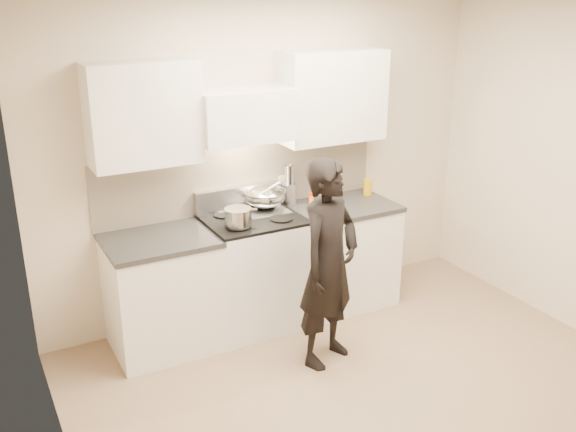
{
  "coord_description": "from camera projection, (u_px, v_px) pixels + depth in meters",
  "views": [
    {
      "loc": [
        -2.33,
        -2.96,
        2.71
      ],
      "look_at": [
        -0.18,
        1.05,
        1.06
      ],
      "focal_mm": 40.0,
      "sensor_mm": 36.0,
      "label": 1
    }
  ],
  "objects": [
    {
      "name": "person",
      "position": [
        329.0,
        264.0,
        4.67
      ],
      "size": [
        0.68,
        0.58,
        1.58
      ],
      "primitive_type": "imported",
      "rotation": [
        0.0,
        0.0,
        0.42
      ],
      "color": "black",
      "rests_on": "ground"
    },
    {
      "name": "ground_plane",
      "position": [
        383.0,
        402.0,
        4.41
      ],
      "size": [
        4.0,
        4.0,
        0.0
      ],
      "primitive_type": "plane",
      "color": "#886C4E"
    },
    {
      "name": "oil_glass",
      "position": [
        368.0,
        187.0,
        5.75
      ],
      "size": [
        0.08,
        0.08,
        0.14
      ],
      "color": "#B4820C",
      "rests_on": "counter_right"
    },
    {
      "name": "counter_left",
      "position": [
        163.0,
        293.0,
        4.95
      ],
      "size": [
        0.82,
        0.67,
        0.92
      ],
      "color": "silver",
      "rests_on": "ground"
    },
    {
      "name": "stove",
      "position": [
        254.0,
        271.0,
        5.29
      ],
      "size": [
        0.76,
        0.65,
        0.96
      ],
      "color": "silver",
      "rests_on": "ground"
    },
    {
      "name": "counter_right",
      "position": [
        339.0,
        254.0,
        5.67
      ],
      "size": [
        0.92,
        0.67,
        0.92
      ],
      "color": "silver",
      "rests_on": "ground"
    },
    {
      "name": "stock_pot",
      "position": [
        238.0,
        217.0,
        4.9
      ],
      "size": [
        0.29,
        0.25,
        0.14
      ],
      "color": "#B2B2B2",
      "rests_on": "stove"
    },
    {
      "name": "room_shell",
      "position": [
        354.0,
        166.0,
        4.14
      ],
      "size": [
        4.04,
        3.54,
        2.7
      ],
      "color": "#C1AE95",
      "rests_on": "ground"
    },
    {
      "name": "utensil_crock",
      "position": [
        289.0,
        192.0,
        5.49
      ],
      "size": [
        0.13,
        0.13,
        0.35
      ],
      "color": "silver",
      "rests_on": "counter_right"
    },
    {
      "name": "spice_jar",
      "position": [
        311.0,
        198.0,
        5.51
      ],
      "size": [
        0.05,
        0.05,
        0.1
      ],
      "color": "orange",
      "rests_on": "counter_right"
    },
    {
      "name": "wok",
      "position": [
        265.0,
        196.0,
        5.3
      ],
      "size": [
        0.35,
        0.42,
        0.28
      ],
      "color": "#B2B2B2",
      "rests_on": "stove"
    }
  ]
}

